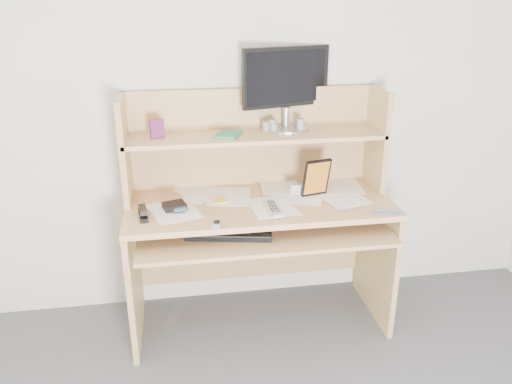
{
  "coord_description": "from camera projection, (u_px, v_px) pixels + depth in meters",
  "views": [
    {
      "loc": [
        -0.41,
        -0.93,
        1.76
      ],
      "look_at": [
        -0.03,
        1.43,
        0.83
      ],
      "focal_mm": 35.0,
      "sensor_mm": 36.0,
      "label": 1
    }
  ],
  "objects": [
    {
      "name": "desk",
      "position": [
        257.0,
        206.0,
        2.74
      ],
      "size": [
        1.4,
        0.7,
        1.3
      ],
      "color": "tan",
      "rests_on": "floor"
    },
    {
      "name": "stapler",
      "position": [
        143.0,
        212.0,
        2.44
      ],
      "size": [
        0.06,
        0.15,
        0.05
      ],
      "primitive_type": "cube",
      "rotation": [
        0.0,
        0.0,
        0.13
      ],
      "color": "black",
      "rests_on": "paper_clutter"
    },
    {
      "name": "flip_phone",
      "position": [
        217.0,
        222.0,
        2.36
      ],
      "size": [
        0.06,
        0.09,
        0.02
      ],
      "primitive_type": "cube",
      "rotation": [
        0.0,
        0.0,
        -0.21
      ],
      "color": "#B9B9BC",
      "rests_on": "paper_clutter"
    },
    {
      "name": "paper_clutter",
      "position": [
        260.0,
        201.0,
        2.64
      ],
      "size": [
        1.32,
        0.54,
        0.01
      ],
      "primitive_type": "cube",
      "color": "white",
      "rests_on": "desk"
    },
    {
      "name": "keyboard",
      "position": [
        229.0,
        233.0,
        2.49
      ],
      "size": [
        0.45,
        0.23,
        0.03
      ],
      "rotation": [
        0.0,
        0.0,
        -0.2
      ],
      "color": "black",
      "rests_on": "desk"
    },
    {
      "name": "chip_stack_d",
      "position": [
        300.0,
        126.0,
        2.68
      ],
      "size": [
        0.04,
        0.04,
        0.07
      ],
      "primitive_type": "cylinder",
      "rotation": [
        0.0,
        0.0,
        -0.02
      ],
      "color": "silver",
      "rests_on": "desk"
    },
    {
      "name": "back_wall",
      "position": [
        250.0,
        96.0,
        2.75
      ],
      "size": [
        3.6,
        0.04,
        2.5
      ],
      "primitive_type": "cube",
      "color": "silver",
      "rests_on": "floor"
    },
    {
      "name": "monitor",
      "position": [
        286.0,
        86.0,
        2.69
      ],
      "size": [
        0.5,
        0.25,
        0.44
      ],
      "rotation": [
        0.0,
        0.0,
        0.28
      ],
      "color": "#9E9EA3",
      "rests_on": "desk"
    },
    {
      "name": "game_case",
      "position": [
        316.0,
        178.0,
        2.67
      ],
      "size": [
        0.15,
        0.05,
        0.21
      ],
      "primitive_type": "cube",
      "rotation": [
        0.0,
        0.0,
        0.24
      ],
      "color": "black",
      "rests_on": "paper_clutter"
    },
    {
      "name": "shelf_book",
      "position": [
        228.0,
        134.0,
        2.62
      ],
      "size": [
        0.17,
        0.19,
        0.02
      ],
      "primitive_type": "cube",
      "rotation": [
        0.0,
        0.0,
        -0.4
      ],
      "color": "#327D46",
      "rests_on": "desk"
    },
    {
      "name": "tv_remote",
      "position": [
        273.0,
        209.0,
        2.52
      ],
      "size": [
        0.07,
        0.2,
        0.02
      ],
      "primitive_type": "cube",
      "rotation": [
        0.0,
        0.0,
        0.09
      ],
      "color": "#A8A9A3",
      "rests_on": "paper_clutter"
    },
    {
      "name": "sticky_note_pad",
      "position": [
        219.0,
        201.0,
        2.65
      ],
      "size": [
        0.09,
        0.09,
        0.01
      ],
      "primitive_type": "cube",
      "rotation": [
        0.0,
        0.0,
        0.23
      ],
      "color": "#F8ED41",
      "rests_on": "desk"
    },
    {
      "name": "chip_stack_b",
      "position": [
        272.0,
        126.0,
        2.69
      ],
      "size": [
        0.04,
        0.04,
        0.07
      ],
      "primitive_type": "cylinder",
      "rotation": [
        0.0,
        0.0,
        0.06
      ],
      "color": "white",
      "rests_on": "desk"
    },
    {
      "name": "wallet",
      "position": [
        174.0,
        206.0,
        2.54
      ],
      "size": [
        0.13,
        0.12,
        0.03
      ],
      "primitive_type": "cube",
      "rotation": [
        0.0,
        0.0,
        0.3
      ],
      "color": "black",
      "rests_on": "paper_clutter"
    },
    {
      "name": "chip_stack_c",
      "position": [
        274.0,
        128.0,
        2.67
      ],
      "size": [
        0.05,
        0.05,
        0.05
      ],
      "primitive_type": "cylinder",
      "rotation": [
        0.0,
        0.0,
        0.34
      ],
      "color": "black",
      "rests_on": "desk"
    },
    {
      "name": "chip_stack_a",
      "position": [
        266.0,
        127.0,
        2.69
      ],
      "size": [
        0.05,
        0.05,
        0.06
      ],
      "primitive_type": "cylinder",
      "rotation": [
        0.0,
        0.0,
        0.24
      ],
      "color": "black",
      "rests_on": "desk"
    },
    {
      "name": "blue_pen",
      "position": [
        386.0,
        212.0,
        2.49
      ],
      "size": [
        0.14,
        0.04,
        0.01
      ],
      "primitive_type": "cylinder",
      "rotation": [
        1.57,
        0.0,
        1.34
      ],
      "color": "blue",
      "rests_on": "paper_clutter"
    },
    {
      "name": "digital_camera",
      "position": [
        299.0,
        189.0,
        2.72
      ],
      "size": [
        0.09,
        0.04,
        0.06
      ],
      "primitive_type": "cube",
      "rotation": [
        0.0,
        0.0,
        -0.08
      ],
      "color": "#B8B8BB",
      "rests_on": "paper_clutter"
    },
    {
      "name": "card_box",
      "position": [
        157.0,
        129.0,
        2.56
      ],
      "size": [
        0.08,
        0.05,
        0.1
      ],
      "primitive_type": "cube",
      "rotation": [
        0.0,
        0.0,
        0.36
      ],
      "color": "maroon",
      "rests_on": "desk"
    }
  ]
}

